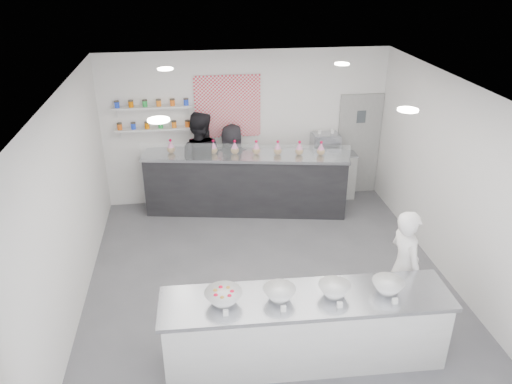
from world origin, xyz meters
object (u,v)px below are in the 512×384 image
(prep_counter, at_px, (305,329))
(back_bar, at_px, (246,183))
(espresso_ledge, at_px, (323,176))
(espresso_machine, at_px, (325,145))
(staff_left, at_px, (200,162))
(staff_right, at_px, (233,167))
(woman_prep, at_px, (404,267))

(prep_counter, xyz_separation_m, back_bar, (-0.25, 4.04, 0.12))
(espresso_ledge, relative_size, espresso_machine, 2.34)
(staff_left, xyz_separation_m, staff_right, (0.63, 0.00, -0.14))
(prep_counter, distance_m, espresso_machine, 4.67)
(prep_counter, height_order, staff_left, staff_left)
(staff_right, bearing_deg, espresso_machine, -172.00)
(staff_left, bearing_deg, espresso_ledge, -162.71)
(back_bar, bearing_deg, staff_right, 142.18)
(espresso_machine, bearing_deg, woman_prep, -88.68)
(staff_left, relative_size, staff_right, 1.17)
(espresso_ledge, bearing_deg, back_bar, -167.38)
(back_bar, bearing_deg, woman_prep, -53.44)
(staff_left, bearing_deg, back_bar, 178.33)
(staff_left, bearing_deg, espresso_machine, -162.71)
(prep_counter, relative_size, woman_prep, 2.08)
(espresso_machine, distance_m, staff_right, 1.89)
(espresso_machine, bearing_deg, espresso_ledge, 0.00)
(prep_counter, height_order, back_bar, back_bar)
(woman_prep, bearing_deg, staff_left, 25.05)
(espresso_ledge, distance_m, staff_right, 1.90)
(prep_counter, relative_size, espresso_machine, 6.30)
(prep_counter, height_order, staff_right, staff_right)
(prep_counter, relative_size, staff_left, 1.76)
(woman_prep, distance_m, staff_left, 4.50)
(prep_counter, distance_m, back_bar, 4.05)
(espresso_ledge, height_order, espresso_machine, espresso_machine)
(woman_prep, bearing_deg, espresso_machine, -8.52)
(woman_prep, bearing_deg, prep_counter, 102.40)
(espresso_machine, distance_m, woman_prep, 3.82)
(espresso_ledge, xyz_separation_m, staff_right, (-1.86, -0.12, 0.36))
(prep_counter, bearing_deg, woman_prep, 23.94)
(staff_left, bearing_deg, prep_counter, 119.07)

